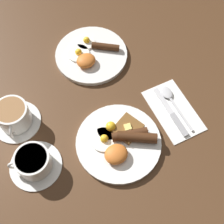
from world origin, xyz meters
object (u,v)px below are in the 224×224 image
at_px(breakfast_plate_near, 120,141).
at_px(spoon, 169,97).
at_px(teacup_far, 14,117).
at_px(knife, 172,114).
at_px(breakfast_plate_far, 91,55).
at_px(teacup_near, 34,162).

xyz_separation_m(breakfast_plate_near, spoon, (0.21, 0.06, -0.01)).
xyz_separation_m(teacup_far, knife, (0.43, -0.20, -0.03)).
height_order(breakfast_plate_far, teacup_near, teacup_near).
distance_m(breakfast_plate_near, teacup_near, 0.25).
bearing_deg(teacup_far, knife, -24.78).
height_order(breakfast_plate_near, spoon, breakfast_plate_near).
xyz_separation_m(teacup_near, teacup_far, (0.00, 0.16, 0.01)).
xyz_separation_m(teacup_far, spoon, (0.46, -0.14, -0.03)).
xyz_separation_m(teacup_near, knife, (0.43, -0.04, -0.02)).
distance_m(teacup_far, spoon, 0.48).
relative_size(breakfast_plate_near, teacup_near, 1.68).
height_order(breakfast_plate_near, teacup_near, teacup_near).
xyz_separation_m(knife, spoon, (0.03, 0.06, 0.00)).
distance_m(teacup_near, knife, 0.43).
bearing_deg(breakfast_plate_near, teacup_far, 139.70).
height_order(breakfast_plate_far, teacup_far, teacup_far).
height_order(breakfast_plate_far, spoon, breakfast_plate_far).
bearing_deg(breakfast_plate_far, knife, -69.33).
bearing_deg(teacup_far, breakfast_plate_far, 21.59).
xyz_separation_m(breakfast_plate_near, breakfast_plate_far, (0.07, 0.33, -0.00)).
height_order(teacup_near, knife, teacup_near).
bearing_deg(knife, teacup_far, 66.78).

